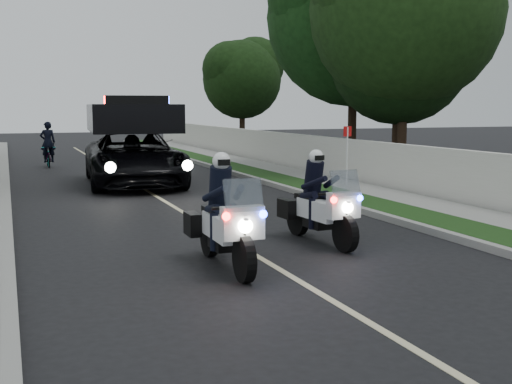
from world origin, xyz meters
TOP-DOWN VIEW (x-y plane):
  - ground at (0.00, 0.00)m, footprint 120.00×120.00m
  - curb_right at (4.10, 10.00)m, footprint 0.20×60.00m
  - grass_verge at (4.80, 10.00)m, footprint 1.20×60.00m
  - sidewalk_right at (6.10, 10.00)m, footprint 1.40×60.00m
  - property_wall at (7.10, 10.00)m, footprint 0.22×60.00m
  - curb_left at (-4.10, 10.00)m, footprint 0.20×60.00m
  - lane_marking at (0.00, 10.00)m, footprint 0.12×50.00m
  - police_moto_left at (-0.78, 1.73)m, footprint 0.80×2.24m
  - police_moto_right at (1.54, 2.93)m, footprint 0.91×2.18m
  - police_suv at (-0.06, 13.60)m, footprint 3.53×6.75m
  - bicycle at (-2.36, 21.47)m, footprint 0.61×1.72m
  - cyclist at (-2.36, 21.47)m, footprint 0.66×0.46m
  - sign_post at (6.00, 9.94)m, footprint 0.38×0.38m
  - tree_right_b at (9.74, 12.55)m, footprint 9.30×9.30m
  - tree_right_c at (9.91, 13.15)m, footprint 6.64×6.64m
  - tree_right_d at (9.62, 16.08)m, footprint 8.26×8.26m
  - tree_right_e at (10.29, 31.64)m, footprint 6.66×6.66m

SIDE VIEW (x-z plane):
  - ground at x=0.00m, z-range 0.00..0.00m
  - police_moto_left at x=-0.78m, z-range -0.95..0.95m
  - police_moto_right at x=1.54m, z-range -0.90..0.90m
  - police_suv at x=-0.06m, z-range -1.59..1.59m
  - bicycle at x=-2.36m, z-range -0.45..0.45m
  - cyclist at x=-2.36m, z-range -0.88..0.88m
  - sign_post at x=6.00m, z-range -1.04..1.04m
  - tree_right_b at x=9.74m, z-range -5.89..5.89m
  - tree_right_c at x=9.91m, z-range -4.47..4.47m
  - tree_right_d at x=9.62m, z-range -6.04..6.04m
  - tree_right_e at x=10.29m, z-range -4.21..4.21m
  - lane_marking at x=0.00m, z-range 0.00..0.01m
  - curb_right at x=4.10m, z-range 0.00..0.15m
  - curb_left at x=-4.10m, z-range 0.00..0.15m
  - grass_verge at x=4.80m, z-range 0.00..0.16m
  - sidewalk_right at x=6.10m, z-range 0.00..0.16m
  - property_wall at x=7.10m, z-range 0.00..1.50m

